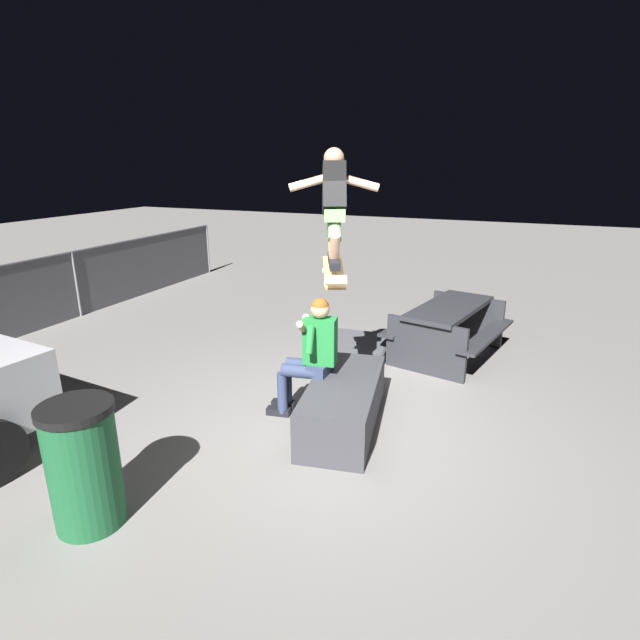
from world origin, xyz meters
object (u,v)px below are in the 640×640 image
picnic_table_back (449,323)px  trash_bin (84,465)px  skateboard (334,272)px  skater_airborne (334,202)px  person_sitting_on_ledge (310,351)px  ledge_box_main (343,404)px  kicker_ramp (356,356)px

picnic_table_back → trash_bin: bearing=156.6°
skateboard → picnic_table_back: skateboard is taller
skater_airborne → picnic_table_back: 2.99m
person_sitting_on_ledge → trash_bin: 2.41m
skateboard → trash_bin: size_ratio=1.01×
person_sitting_on_ledge → trash_bin: person_sitting_on_ledge is taller
skateboard → skater_airborne: skater_airborne is taller
person_sitting_on_ledge → picnic_table_back: (2.34, -1.10, -0.25)m
ledge_box_main → person_sitting_on_ledge: size_ratio=1.21×
trash_bin → ledge_box_main: bearing=-31.2°
kicker_ramp → trash_bin: bearing=167.9°
skater_airborne → trash_bin: 3.15m
ledge_box_main → skater_airborne: bearing=43.3°
picnic_table_back → kicker_ramp: bearing=120.2°
person_sitting_on_ledge → picnic_table_back: bearing=-25.1°
ledge_box_main → trash_bin: 2.51m
kicker_ramp → skater_airborne: bearing=-171.1°
ledge_box_main → picnic_table_back: bearing=-15.6°
person_sitting_on_ledge → picnic_table_back: person_sitting_on_ledge is taller
skater_airborne → person_sitting_on_ledge: bearing=122.1°
ledge_box_main → skater_airborne: skater_airborne is taller
person_sitting_on_ledge → kicker_ramp: size_ratio=1.37×
trash_bin → skater_airborne: bearing=-24.7°
skater_airborne → kicker_ramp: 2.73m
kicker_ramp → picnic_table_back: 1.38m
trash_bin → skateboard: bearing=-25.6°
ledge_box_main → skater_airborne: (0.22, 0.21, 2.04)m
skateboard → kicker_ramp: size_ratio=1.04×
ledge_box_main → trash_bin: bearing=148.8°
ledge_box_main → trash_bin: size_ratio=1.61×
person_sitting_on_ledge → kicker_ramp: bearing=1.2°
ledge_box_main → skateboard: (0.17, 0.19, 1.36)m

